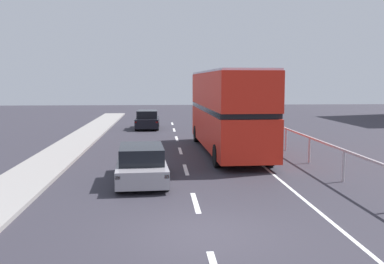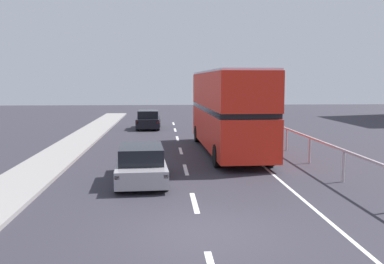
% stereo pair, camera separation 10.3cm
% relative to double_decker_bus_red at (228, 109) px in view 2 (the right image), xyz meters
% --- Properties ---
extents(ground_plane, '(74.68, 120.00, 0.10)m').
position_rel_double_decker_bus_red_xyz_m(ground_plane, '(-2.45, -12.37, -2.33)').
color(ground_plane, '#2E2C35').
extents(lane_paint_markings, '(3.59, 46.00, 0.01)m').
position_rel_double_decker_bus_red_xyz_m(lane_paint_markings, '(-0.31, -3.79, -2.28)').
color(lane_paint_markings, silver).
rests_on(lane_paint_markings, ground).
extents(bridge_side_railing, '(0.10, 42.00, 1.22)m').
position_rel_double_decker_bus_red_xyz_m(bridge_side_railing, '(3.27, -3.37, -1.29)').
color(bridge_side_railing, '#B6A8AD').
rests_on(bridge_side_railing, ground).
extents(double_decker_bus_red, '(2.89, 11.27, 4.26)m').
position_rel_double_decker_bus_red_xyz_m(double_decker_bus_red, '(0.00, 0.00, 0.00)').
color(double_decker_bus_red, red).
rests_on(double_decker_bus_red, ground).
extents(hatchback_car_near, '(2.03, 4.69, 1.37)m').
position_rel_double_decker_bus_red_xyz_m(hatchback_car_near, '(-4.23, -6.58, -1.63)').
color(hatchback_car_near, gray).
rests_on(hatchback_car_near, ground).
extents(sedan_car_ahead, '(1.84, 4.24, 1.46)m').
position_rel_double_decker_bus_red_xyz_m(sedan_car_ahead, '(-4.52, 12.13, -1.59)').
color(sedan_car_ahead, black).
rests_on(sedan_car_ahead, ground).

